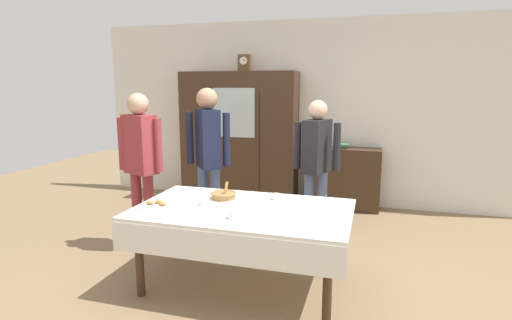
% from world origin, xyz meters
% --- Properties ---
extents(ground_plane, '(12.00, 12.00, 0.00)m').
position_xyz_m(ground_plane, '(0.00, 0.00, 0.00)').
color(ground_plane, '#846B4C').
rests_on(ground_plane, ground).
extents(back_wall, '(6.40, 0.10, 2.70)m').
position_xyz_m(back_wall, '(0.00, 2.65, 1.35)').
color(back_wall, silver).
rests_on(back_wall, ground).
extents(dining_table, '(1.85, 1.11, 0.72)m').
position_xyz_m(dining_table, '(0.00, -0.24, 0.64)').
color(dining_table, '#3D2819').
rests_on(dining_table, ground).
extents(wall_cabinet, '(1.74, 0.46, 1.96)m').
position_xyz_m(wall_cabinet, '(-0.90, 2.35, 0.98)').
color(wall_cabinet, '#3D2819').
rests_on(wall_cabinet, ground).
extents(mantel_clock, '(0.18, 0.11, 0.24)m').
position_xyz_m(mantel_clock, '(-0.81, 2.35, 2.08)').
color(mantel_clock, brown).
rests_on(mantel_clock, wall_cabinet).
extents(bookshelf_low, '(1.05, 0.35, 0.88)m').
position_xyz_m(bookshelf_low, '(0.65, 2.41, 0.44)').
color(bookshelf_low, '#3D2819').
rests_on(bookshelf_low, ground).
extents(book_stack, '(0.14, 0.21, 0.06)m').
position_xyz_m(book_stack, '(0.65, 2.41, 0.92)').
color(book_stack, '#3D754C').
rests_on(book_stack, bookshelf_low).
extents(tea_cup_mid_right, '(0.13, 0.13, 0.06)m').
position_xyz_m(tea_cup_mid_right, '(0.02, -0.51, 0.75)').
color(tea_cup_mid_right, white).
rests_on(tea_cup_mid_right, dining_table).
extents(tea_cup_far_right, '(0.13, 0.13, 0.06)m').
position_xyz_m(tea_cup_far_right, '(-0.35, -0.23, 0.75)').
color(tea_cup_far_right, white).
rests_on(tea_cup_far_right, dining_table).
extents(tea_cup_front_edge, '(0.13, 0.13, 0.06)m').
position_xyz_m(tea_cup_front_edge, '(0.22, 0.11, 0.75)').
color(tea_cup_front_edge, silver).
rests_on(tea_cup_front_edge, dining_table).
extents(bread_basket, '(0.24, 0.24, 0.16)m').
position_xyz_m(bread_basket, '(-0.27, 0.03, 0.76)').
color(bread_basket, '#9E7542').
rests_on(bread_basket, dining_table).
extents(pastry_plate, '(0.28, 0.28, 0.05)m').
position_xyz_m(pastry_plate, '(-0.74, -0.38, 0.74)').
color(pastry_plate, white).
rests_on(pastry_plate, dining_table).
extents(spoon_front_edge, '(0.12, 0.02, 0.01)m').
position_xyz_m(spoon_front_edge, '(-0.09, -0.15, 0.73)').
color(spoon_front_edge, silver).
rests_on(spoon_front_edge, dining_table).
extents(spoon_near_left, '(0.12, 0.02, 0.01)m').
position_xyz_m(spoon_near_left, '(-0.66, 0.08, 0.73)').
color(spoon_near_left, silver).
rests_on(spoon_near_left, dining_table).
extents(spoon_near_right, '(0.12, 0.02, 0.01)m').
position_xyz_m(spoon_near_right, '(0.50, -0.26, 0.73)').
color(spoon_near_right, silver).
rests_on(spoon_near_right, dining_table).
extents(person_behind_table_right, '(0.52, 0.41, 1.74)m').
position_xyz_m(person_behind_table_right, '(-0.71, 0.71, 1.07)').
color(person_behind_table_right, slate).
rests_on(person_behind_table_right, ground).
extents(person_beside_shelf, '(0.52, 0.32, 1.69)m').
position_xyz_m(person_beside_shelf, '(-1.32, 0.33, 1.03)').
color(person_beside_shelf, '#933338').
rests_on(person_beside_shelf, ground).
extents(person_near_right_end, '(0.52, 0.41, 1.61)m').
position_xyz_m(person_near_right_end, '(0.45, 1.10, 0.97)').
color(person_near_right_end, slate).
rests_on(person_near_right_end, ground).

